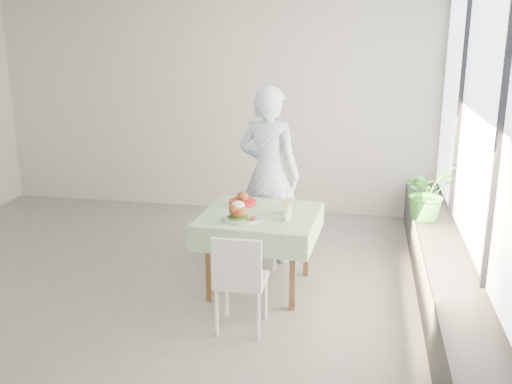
% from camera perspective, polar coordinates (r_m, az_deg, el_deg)
% --- Properties ---
extents(floor, '(6.00, 6.00, 0.00)m').
position_cam_1_polar(floor, '(5.85, -10.71, -8.33)').
color(floor, slate).
rests_on(floor, ground).
extents(wall_back, '(6.00, 0.02, 2.80)m').
position_cam_1_polar(wall_back, '(7.79, -4.42, 8.48)').
color(wall_back, beige).
rests_on(wall_back, ground).
extents(wall_right, '(0.02, 5.00, 2.80)m').
position_cam_1_polar(wall_right, '(5.13, 21.42, 3.93)').
color(wall_right, beige).
rests_on(wall_right, ground).
extents(window_pane, '(0.01, 4.80, 2.18)m').
position_cam_1_polar(window_pane, '(5.08, 21.36, 6.71)').
color(window_pane, '#D1E0F9').
rests_on(window_pane, ground).
extents(window_ledge, '(0.40, 4.80, 0.50)m').
position_cam_1_polar(window_ledge, '(5.42, 18.14, -7.93)').
color(window_ledge, black).
rests_on(window_ledge, ground).
extents(cafe_table, '(1.09, 1.09, 0.74)m').
position_cam_1_polar(cafe_table, '(5.35, 0.42, -5.00)').
color(cafe_table, brown).
rests_on(cafe_table, ground).
extents(chair_far, '(0.51, 0.51, 0.85)m').
position_cam_1_polar(chair_far, '(6.03, 1.22, -4.61)').
color(chair_far, white).
rests_on(chair_far, ground).
extents(chair_near, '(0.39, 0.39, 0.83)m').
position_cam_1_polar(chair_near, '(4.70, -1.49, -10.70)').
color(chair_near, white).
rests_on(chair_near, ground).
extents(diner, '(0.77, 0.61, 1.86)m').
position_cam_1_polar(diner, '(5.93, 1.28, 1.74)').
color(diner, '#96BFF1').
rests_on(diner, ground).
extents(main_dish, '(0.35, 0.35, 0.18)m').
position_cam_1_polar(main_dish, '(5.05, -1.58, -2.20)').
color(main_dish, white).
rests_on(main_dish, cafe_table).
extents(juice_cup_orange, '(0.10, 0.10, 0.28)m').
position_cam_1_polar(juice_cup_orange, '(5.24, 3.09, -1.50)').
color(juice_cup_orange, white).
rests_on(juice_cup_orange, cafe_table).
extents(juice_cup_lemonade, '(0.09, 0.09, 0.25)m').
position_cam_1_polar(juice_cup_lemonade, '(5.04, 3.04, -2.25)').
color(juice_cup_lemonade, white).
rests_on(juice_cup_lemonade, cafe_table).
extents(second_dish, '(0.26, 0.26, 0.13)m').
position_cam_1_polar(second_dish, '(5.52, -1.33, -0.89)').
color(second_dish, '#B41213').
rests_on(second_dish, cafe_table).
extents(potted_plant, '(0.70, 0.69, 0.59)m').
position_cam_1_polar(potted_plant, '(6.05, 16.72, 0.03)').
color(potted_plant, '#307B29').
rests_on(potted_plant, window_ledge).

